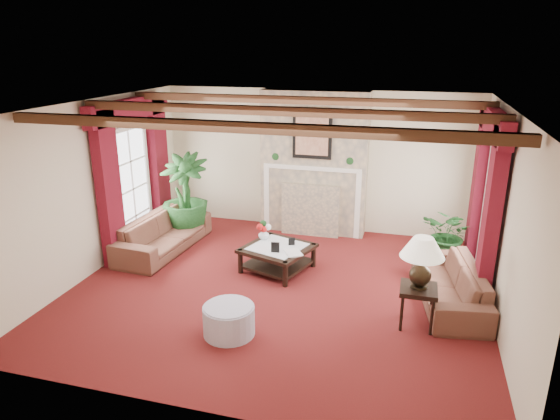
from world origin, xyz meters
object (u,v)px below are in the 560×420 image
(potted_palm, at_px, (186,213))
(coffee_table, at_px, (277,258))
(side_table, at_px, (417,306))
(sofa_left, at_px, (163,228))
(sofa_right, at_px, (450,277))
(ottoman, at_px, (229,320))

(potted_palm, distance_m, coffee_table, 2.35)
(side_table, bearing_deg, coffee_table, 152.49)
(sofa_left, relative_size, sofa_right, 1.05)
(sofa_right, relative_size, coffee_table, 2.07)
(sofa_right, bearing_deg, coffee_table, -107.14)
(sofa_right, height_order, side_table, sofa_right)
(sofa_left, distance_m, ottoman, 3.08)
(coffee_table, bearing_deg, side_table, -9.32)
(sofa_left, xyz_separation_m, ottoman, (2.09, -2.25, -0.22))
(potted_palm, relative_size, coffee_table, 1.68)
(side_table, bearing_deg, sofa_right, 60.50)
(sofa_left, relative_size, ottoman, 3.27)
(sofa_right, distance_m, ottoman, 3.15)
(sofa_left, bearing_deg, sofa_right, -93.62)
(coffee_table, distance_m, side_table, 2.48)
(potted_palm, bearing_deg, coffee_table, -26.33)
(sofa_right, bearing_deg, side_table, -38.48)
(side_table, bearing_deg, potted_palm, 153.07)
(potted_palm, distance_m, side_table, 4.81)
(sofa_left, height_order, potted_palm, potted_palm)
(potted_palm, bearing_deg, ottoman, -56.28)
(potted_palm, height_order, ottoman, potted_palm)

